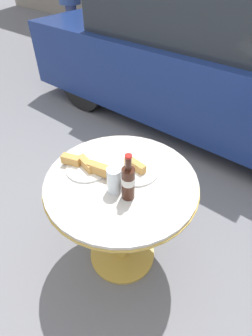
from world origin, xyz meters
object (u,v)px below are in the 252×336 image
(lunch_plate_near, at_px, (87,167))
(cola_bottle_left, at_px, (128,182))
(parked_car, at_px, (213,56))
(lunch_plate_far, at_px, (135,168))
(bistro_table, at_px, (122,202))
(drinking_glass, at_px, (114,181))

(lunch_plate_near, bearing_deg, cola_bottle_left, -2.47)
(parked_car, bearing_deg, lunch_plate_far, -76.16)
(lunch_plate_far, bearing_deg, bistro_table, -97.19)
(drinking_glass, height_order, lunch_plate_near, drinking_glass)
(lunch_plate_near, distance_m, parked_car, 2.18)
(bistro_table, xyz_separation_m, lunch_plate_near, (-0.18, -0.06, 0.19))
(parked_car, bearing_deg, lunch_plate_near, -82.09)
(drinking_glass, relative_size, parked_car, 0.03)
(bistro_table, relative_size, drinking_glass, 5.80)
(bistro_table, relative_size, lunch_plate_far, 3.13)
(drinking_glass, relative_size, lunch_plate_far, 0.54)
(bistro_table, bearing_deg, drinking_glass, -72.33)
(lunch_plate_near, relative_size, lunch_plate_far, 1.19)
(cola_bottle_left, xyz_separation_m, lunch_plate_far, (-0.09, 0.17, -0.09))
(bistro_table, distance_m, parked_car, 2.16)
(drinking_glass, height_order, parked_car, parked_car)
(bistro_table, xyz_separation_m, cola_bottle_left, (0.10, -0.07, 0.27))
(bistro_table, xyz_separation_m, drinking_glass, (0.02, -0.08, 0.23))
(cola_bottle_left, relative_size, drinking_glass, 1.83)
(cola_bottle_left, xyz_separation_m, parked_car, (-0.58, 2.17, -0.14))
(lunch_plate_near, height_order, parked_car, parked_car)
(bistro_table, height_order, drinking_glass, drinking_glass)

